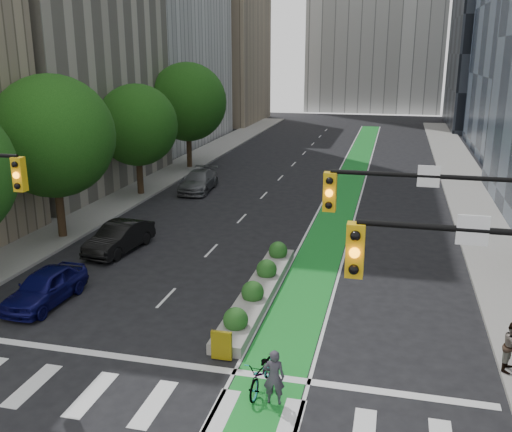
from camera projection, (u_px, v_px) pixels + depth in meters
The scene contains 15 objects.
ground at pixel (167, 385), 17.44m from camera, with size 160.00×160.00×0.00m, color black.
sidewalk_left at pixel (148, 184), 43.44m from camera, with size 3.60×90.00×0.15m, color gray.
sidewalk_right at pixel (476, 203), 38.05m from camera, with size 3.60×90.00×0.15m, color gray.
bike_lane_paint at pixel (349, 181), 44.74m from camera, with size 2.20×70.00×0.01m, color #178328.
building_tan_far at pixel (210, 28), 79.97m from camera, with size 14.00×16.00×26.00m, color tan.
tree_mid at pixel (53, 137), 29.60m from camera, with size 6.40×6.40×8.78m.
tree_midfar at pixel (137, 125), 39.10m from camera, with size 5.60×5.60×7.76m.
tree_far at pixel (188, 102), 48.23m from camera, with size 6.60×6.60×9.00m.
signal_right at pixel (483, 256), 14.56m from camera, with size 5.82×0.51×7.20m.
median_planter at pixel (259, 288), 23.63m from camera, with size 1.20×10.26×1.10m.
bicycle at pixel (262, 373), 17.10m from camera, with size 0.72×2.06×1.08m, color gray.
cyclist at pixel (274, 377), 16.32m from camera, with size 0.62×0.41×1.71m, color #393540.
parked_car_left_near at pixel (45, 287), 22.91m from camera, with size 1.70×4.22×1.44m, color #0C0C49.
parked_car_left_mid at pixel (119, 237), 28.93m from camera, with size 1.57×4.50×1.48m, color black.
parked_car_left_far at pixel (198, 181), 41.53m from camera, with size 2.06×5.08×1.47m, color #535557.
Camera 1 is at (6.29, -14.22, 9.83)m, focal length 40.00 mm.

